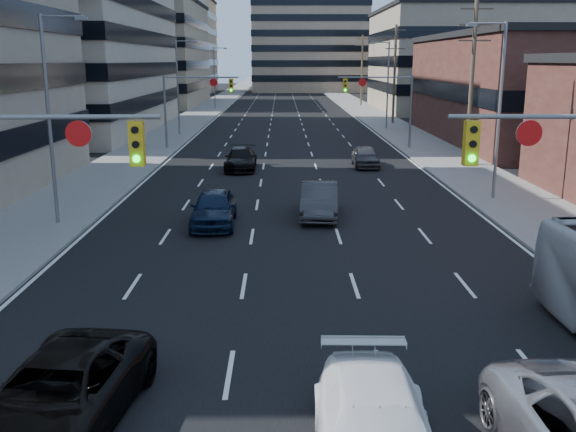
# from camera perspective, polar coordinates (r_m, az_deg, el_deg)

# --- Properties ---
(road_surface) EXTENTS (18.00, 300.00, 0.02)m
(road_surface) POSITION_cam_1_polar(r_m,az_deg,el_deg) (137.86, -0.37, 10.71)
(road_surface) COLOR black
(road_surface) RESTS_ON ground
(sidewalk_left) EXTENTS (5.00, 300.00, 0.15)m
(sidewalk_left) POSITION_cam_1_polar(r_m,az_deg,el_deg) (138.29, -5.23, 10.70)
(sidewalk_left) COLOR slate
(sidewalk_left) RESTS_ON ground
(sidewalk_right) EXTENTS (5.00, 300.00, 0.15)m
(sidewalk_right) POSITION_cam_1_polar(r_m,az_deg,el_deg) (138.38, 4.48, 10.71)
(sidewalk_right) COLOR slate
(sidewalk_right) RESTS_ON ground
(office_left_far) EXTENTS (20.00, 30.00, 16.00)m
(office_left_far) POSITION_cam_1_polar(r_m,az_deg,el_deg) (110.20, -13.27, 13.78)
(office_left_far) COLOR gray
(office_left_far) RESTS_ON ground
(storefront_right_mid) EXTENTS (20.00, 30.00, 9.00)m
(storefront_right_mid) POSITION_cam_1_polar(r_m,az_deg,el_deg) (62.75, 22.83, 10.23)
(storefront_right_mid) COLOR #472119
(storefront_right_mid) RESTS_ON ground
(office_right_far) EXTENTS (22.00, 28.00, 14.00)m
(office_right_far) POSITION_cam_1_polar(r_m,az_deg,el_deg) (99.03, 14.76, 13.16)
(office_right_far) COLOR gray
(office_right_far) RESTS_ON ground
(bg_block_left) EXTENTS (24.00, 24.00, 20.00)m
(bg_block_left) POSITION_cam_1_polar(r_m,az_deg,el_deg) (150.23, -11.49, 14.51)
(bg_block_left) COLOR #ADA089
(bg_block_left) RESTS_ON ground
(bg_block_right) EXTENTS (22.00, 22.00, 12.00)m
(bg_block_right) POSITION_cam_1_polar(r_m,az_deg,el_deg) (141.48, 13.04, 12.88)
(bg_block_right) COLOR gray
(bg_block_right) RESTS_ON ground
(signal_near_left) EXTENTS (6.59, 0.33, 6.00)m
(signal_near_left) POSITION_cam_1_polar(r_m,az_deg,el_deg) (17.35, -24.01, 3.18)
(signal_near_left) COLOR slate
(signal_near_left) RESTS_ON ground
(signal_far_left) EXTENTS (6.09, 0.33, 6.00)m
(signal_far_left) POSITION_cam_1_polar(r_m,az_deg,el_deg) (53.23, -8.42, 10.48)
(signal_far_left) COLOR slate
(signal_far_left) RESTS_ON ground
(signal_far_right) EXTENTS (6.09, 0.33, 6.00)m
(signal_far_right) POSITION_cam_1_polar(r_m,az_deg,el_deg) (53.39, 8.43, 10.49)
(signal_far_right) COLOR slate
(signal_far_right) RESTS_ON ground
(utility_pole_block) EXTENTS (2.20, 0.28, 11.00)m
(utility_pole_block) POSITION_cam_1_polar(r_m,az_deg,el_deg) (45.52, 16.02, 11.45)
(utility_pole_block) COLOR #4C3D2D
(utility_pole_block) RESTS_ON ground
(utility_pole_midblock) EXTENTS (2.20, 0.28, 11.00)m
(utility_pole_midblock) POSITION_cam_1_polar(r_m,az_deg,el_deg) (74.79, 9.45, 12.46)
(utility_pole_midblock) COLOR #4C3D2D
(utility_pole_midblock) RESTS_ON ground
(utility_pole_distant) EXTENTS (2.20, 0.28, 11.00)m
(utility_pole_distant) POSITION_cam_1_polar(r_m,az_deg,el_deg) (104.47, 6.58, 12.85)
(utility_pole_distant) COLOR #4C3D2D
(utility_pole_distant) RESTS_ON ground
(streetlight_left_near) EXTENTS (2.03, 0.22, 9.00)m
(streetlight_left_near) POSITION_cam_1_polar(r_m,az_deg,el_deg) (29.42, -20.24, 8.79)
(streetlight_left_near) COLOR slate
(streetlight_left_near) RESTS_ON ground
(streetlight_left_mid) EXTENTS (2.03, 0.22, 9.00)m
(streetlight_left_mid) POSITION_cam_1_polar(r_m,az_deg,el_deg) (63.47, -9.66, 11.61)
(streetlight_left_mid) COLOR slate
(streetlight_left_mid) RESTS_ON ground
(streetlight_left_far) EXTENTS (2.03, 0.22, 9.00)m
(streetlight_left_far) POSITION_cam_1_polar(r_m,az_deg,el_deg) (98.19, -6.46, 12.38)
(streetlight_left_far) COLOR slate
(streetlight_left_far) RESTS_ON ground
(streetlight_right_near) EXTENTS (2.03, 0.22, 9.00)m
(streetlight_right_near) POSITION_cam_1_polar(r_m,az_deg,el_deg) (34.51, 18.09, 9.56)
(streetlight_right_near) COLOR slate
(streetlight_right_near) RESTS_ON ground
(streetlight_right_far) EXTENTS (2.03, 0.22, 9.00)m
(streetlight_right_far) POSITION_cam_1_polar(r_m,az_deg,el_deg) (68.58, 8.74, 11.78)
(streetlight_right_far) COLOR slate
(streetlight_right_far) RESTS_ON ground
(black_pickup) EXTENTS (3.14, 5.66, 1.50)m
(black_pickup) POSITION_cam_1_polar(r_m,az_deg,el_deg) (13.80, -19.68, -14.74)
(black_pickup) COLOR black
(black_pickup) RESTS_ON ground
(sedan_blue) EXTENTS (1.98, 4.71, 1.59)m
(sedan_blue) POSITION_cam_1_polar(r_m,az_deg,el_deg) (28.47, -6.62, 0.72)
(sedan_blue) COLOR black
(sedan_blue) RESTS_ON ground
(sedan_grey_center) EXTENTS (2.00, 4.92, 1.59)m
(sedan_grey_center) POSITION_cam_1_polar(r_m,az_deg,el_deg) (29.90, 2.79, 1.42)
(sedan_grey_center) COLOR #303033
(sedan_grey_center) RESTS_ON ground
(sedan_black_far) EXTENTS (2.05, 4.99, 1.45)m
(sedan_black_far) POSITION_cam_1_polar(r_m,az_deg,el_deg) (42.99, -4.21, 5.07)
(sedan_black_far) COLOR black
(sedan_black_far) RESTS_ON ground
(sedan_grey_right) EXTENTS (1.70, 4.20, 1.43)m
(sedan_grey_right) POSITION_cam_1_polar(r_m,az_deg,el_deg) (44.41, 6.90, 5.27)
(sedan_grey_right) COLOR #39383B
(sedan_grey_right) RESTS_ON ground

